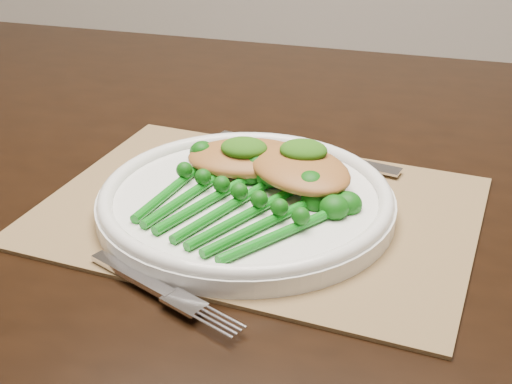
% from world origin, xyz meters
% --- Properties ---
extents(placemat, '(0.47, 0.38, 0.00)m').
position_xyz_m(placemat, '(-0.10, -0.21, 0.75)').
color(placemat, olive).
rests_on(placemat, dining_table).
extents(dinner_plate, '(0.30, 0.30, 0.03)m').
position_xyz_m(dinner_plate, '(-0.11, -0.21, 0.77)').
color(dinner_plate, white).
rests_on(dinner_plate, placemat).
extents(knife, '(0.22, 0.08, 0.01)m').
position_xyz_m(knife, '(-0.09, -0.07, 0.76)').
color(knife, silver).
rests_on(knife, placemat).
extents(fork, '(0.16, 0.10, 0.01)m').
position_xyz_m(fork, '(-0.14, -0.37, 0.76)').
color(fork, silver).
rests_on(fork, placemat).
extents(chicken_fillet_left, '(0.14, 0.11, 0.03)m').
position_xyz_m(chicken_fillet_left, '(-0.12, -0.15, 0.78)').
color(chicken_fillet_left, '#AD6D32').
rests_on(chicken_fillet_left, dinner_plate).
extents(chicken_fillet_right, '(0.15, 0.15, 0.03)m').
position_xyz_m(chicken_fillet_right, '(-0.06, -0.18, 0.79)').
color(chicken_fillet_right, '#AD6D32').
rests_on(chicken_fillet_right, dinner_plate).
extents(pesto_dollop_left, '(0.05, 0.04, 0.02)m').
position_xyz_m(pesto_dollop_left, '(-0.12, -0.16, 0.80)').
color(pesto_dollop_left, '#19470A').
rests_on(pesto_dollop_left, chicken_fillet_left).
extents(pesto_dollop_right, '(0.05, 0.04, 0.02)m').
position_xyz_m(pesto_dollop_right, '(-0.06, -0.17, 0.80)').
color(pesto_dollop_right, '#19470A').
rests_on(pesto_dollop_right, chicken_fillet_right).
extents(broccolini_bundle, '(0.23, 0.24, 0.04)m').
position_xyz_m(broccolini_bundle, '(-0.12, -0.25, 0.78)').
color(broccolini_bundle, '#0D6812').
rests_on(broccolini_bundle, dinner_plate).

